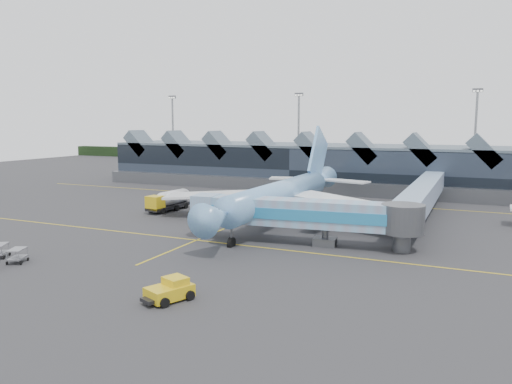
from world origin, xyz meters
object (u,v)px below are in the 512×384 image
at_px(fuel_truck, 170,200).
at_px(main_airliner, 283,194).
at_px(pushback_tug, 170,290).
at_px(jet_bridge, 315,215).

bearing_deg(fuel_truck, main_airliner, 1.49).
bearing_deg(pushback_tug, main_airliner, 118.06).
relative_size(jet_bridge, fuel_truck, 2.86).
bearing_deg(fuel_truck, jet_bridge, -18.87).
bearing_deg(fuel_truck, pushback_tug, -51.38).
relative_size(jet_bridge, pushback_tug, 6.10).
xyz_separation_m(main_airliner, jet_bridge, (8.41, -11.44, -0.54)).
relative_size(main_airliner, pushback_tug, 9.69).
distance_m(main_airliner, fuel_truck, 20.63).
bearing_deg(main_airliner, pushback_tug, -83.87).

